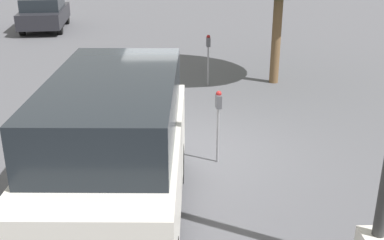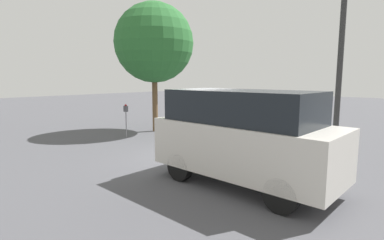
# 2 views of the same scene
# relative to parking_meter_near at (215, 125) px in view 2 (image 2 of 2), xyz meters

# --- Properties ---
(ground_plane) EXTENTS (80.00, 80.00, 0.00)m
(ground_plane) POSITION_rel_parking_meter_near_xyz_m (-0.51, -0.49, -1.10)
(ground_plane) COLOR #4C4C51
(parking_meter_near) EXTENTS (0.20, 0.12, 1.50)m
(parking_meter_near) POSITION_rel_parking_meter_near_xyz_m (0.00, 0.00, 0.00)
(parking_meter_near) COLOR gray
(parking_meter_near) RESTS_ON ground
(parking_meter_far) EXTENTS (0.20, 0.12, 1.53)m
(parking_meter_far) POSITION_rel_parking_meter_near_xyz_m (-5.06, 0.11, 0.02)
(parking_meter_far) COLOR gray
(parking_meter_far) RESTS_ON ground
(lamp_post) EXTENTS (0.44, 0.44, 6.05)m
(lamp_post) POSITION_rel_parking_meter_near_xyz_m (3.33, 1.89, 0.98)
(lamp_post) COLOR beige
(lamp_post) RESTS_ON ground
(parked_van) EXTENTS (4.69, 2.12, 2.39)m
(parked_van) POSITION_rel_parking_meter_near_xyz_m (2.16, -1.71, 0.18)
(parked_van) COLOR beige
(parked_van) RESTS_ON ground
(street_tree) EXTENTS (3.91, 3.91, 6.37)m
(street_tree) POSITION_rel_parking_meter_near_xyz_m (-5.34, 2.14, 3.31)
(street_tree) COLOR brown
(street_tree) RESTS_ON ground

